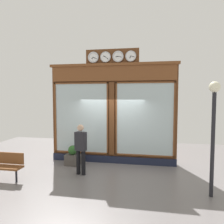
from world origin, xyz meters
name	(u,v)px	position (x,y,z in m)	size (l,w,h in m)	color
ground_plane	(93,194)	(0.00, 2.80, 0.00)	(14.00, 14.00, 0.00)	slate
shop_facade	(113,113)	(0.00, -0.13, 1.98)	(5.02, 0.42, 4.43)	#5B3319
pedestrian	(81,147)	(0.80, 1.43, 0.93)	(0.40, 0.30, 1.69)	black
street_lamp	(214,120)	(-3.08, 2.34, 2.03)	(0.28, 0.28, 3.00)	black
planter_box	(73,160)	(1.42, 0.55, 0.20)	(0.56, 0.36, 0.41)	#4C4742
planter_shrub	(73,150)	(1.42, 0.55, 0.58)	(0.35, 0.35, 0.35)	#285623
street_bench	(1,164)	(3.06, 2.39, 0.52)	(1.40, 0.40, 0.87)	brown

